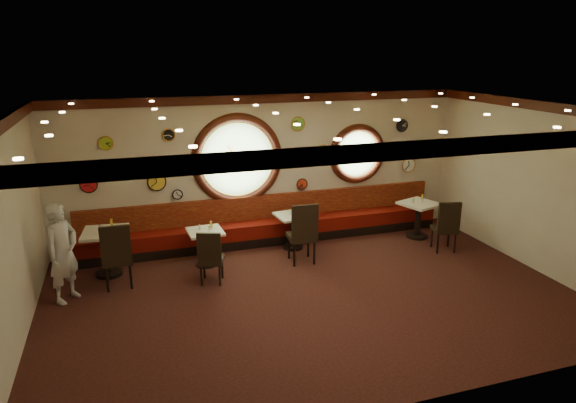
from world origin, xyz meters
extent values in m
cube|color=black|center=(0.00, 0.00, 0.00)|extent=(9.00, 6.00, 0.00)
cube|color=gold|center=(0.00, 0.00, 3.20)|extent=(9.00, 6.00, 0.02)
cube|color=beige|center=(0.00, 3.00, 1.60)|extent=(9.00, 0.02, 3.20)
cube|color=beige|center=(0.00, -3.00, 1.60)|extent=(9.00, 0.02, 3.20)
cube|color=beige|center=(-4.50, 0.00, 1.60)|extent=(0.02, 6.00, 3.20)
cube|color=beige|center=(4.50, 0.00, 1.60)|extent=(0.02, 6.00, 3.20)
cube|color=#37120A|center=(0.00, 2.95, 3.11)|extent=(9.00, 0.10, 0.18)
cube|color=#37120A|center=(0.00, -2.95, 3.11)|extent=(9.00, 0.10, 0.18)
cube|color=#37120A|center=(4.45, 0.00, 3.11)|extent=(0.10, 6.00, 0.18)
cube|color=black|center=(0.00, 2.72, 0.10)|extent=(8.00, 0.55, 0.20)
cube|color=#5D0C07|center=(0.00, 2.72, 0.35)|extent=(8.00, 0.55, 0.30)
cube|color=#5F070F|center=(0.00, 2.94, 0.75)|extent=(8.00, 0.10, 0.55)
cylinder|color=#97C375|center=(-0.60, 3.00, 1.85)|extent=(1.66, 0.02, 1.66)
torus|color=#37120A|center=(-0.60, 2.98, 1.85)|extent=(1.98, 0.18, 1.98)
torus|color=gold|center=(-0.60, 2.95, 1.85)|extent=(1.61, 0.03, 1.61)
cylinder|color=#97C375|center=(2.20, 3.00, 1.80)|extent=(1.10, 0.02, 1.10)
torus|color=#37120A|center=(2.20, 2.98, 1.80)|extent=(1.38, 0.18, 1.38)
torus|color=gold|center=(2.20, 2.95, 1.80)|extent=(1.09, 0.03, 1.09)
cylinder|color=#8FB123|center=(-3.20, 2.96, 2.35)|extent=(0.26, 0.03, 0.26)
cylinder|color=red|center=(-3.60, 2.96, 1.55)|extent=(0.32, 0.03, 0.32)
cylinder|color=gold|center=(-2.30, 2.96, 1.50)|extent=(0.36, 0.03, 0.36)
cylinder|color=#82C93E|center=(0.75, 2.96, 2.55)|extent=(0.30, 0.03, 0.30)
cylinder|color=#CBD446|center=(1.35, 2.96, 1.95)|extent=(0.22, 0.03, 0.22)
cylinder|color=black|center=(3.30, 2.96, 2.40)|extent=(0.28, 0.03, 0.28)
cylinder|color=white|center=(3.55, 2.96, 1.45)|extent=(0.34, 0.03, 0.34)
cylinder|color=black|center=(-2.00, 2.96, 2.45)|extent=(0.24, 0.03, 0.24)
cylinder|color=red|center=(0.85, 2.96, 1.20)|extent=(0.24, 0.03, 0.24)
cylinder|color=silver|center=(-1.90, 2.96, 1.20)|extent=(0.20, 0.03, 0.20)
cylinder|color=black|center=(-3.35, 2.01, 0.03)|extent=(0.50, 0.50, 0.07)
cylinder|color=black|center=(-3.35, 2.01, 0.43)|extent=(0.14, 0.14, 0.80)
cube|color=white|center=(-3.35, 2.01, 0.85)|extent=(0.88, 0.88, 0.06)
cylinder|color=black|center=(-1.52, 1.89, 0.03)|extent=(0.42, 0.42, 0.06)
cylinder|color=black|center=(-1.52, 1.89, 0.36)|extent=(0.11, 0.11, 0.66)
cube|color=white|center=(-1.52, 1.89, 0.70)|extent=(0.69, 0.69, 0.05)
cylinder|color=black|center=(0.39, 2.22, 0.03)|extent=(0.43, 0.43, 0.06)
cylinder|color=black|center=(0.39, 2.22, 0.37)|extent=(0.12, 0.12, 0.68)
cube|color=white|center=(0.39, 2.22, 0.73)|extent=(0.74, 0.74, 0.05)
cylinder|color=black|center=(3.28, 1.98, 0.03)|extent=(0.47, 0.47, 0.06)
cylinder|color=black|center=(3.28, 1.98, 0.40)|extent=(0.13, 0.13, 0.74)
cube|color=white|center=(3.28, 1.98, 0.79)|extent=(0.94, 0.94, 0.05)
cube|color=black|center=(-3.17, 1.46, 0.51)|extent=(0.52, 0.52, 0.09)
cube|color=black|center=(-3.16, 1.24, 0.88)|extent=(0.51, 0.08, 0.66)
cube|color=black|center=(-1.55, 1.10, 0.43)|extent=(0.54, 0.54, 0.07)
cube|color=black|center=(-1.61, 0.93, 0.74)|extent=(0.42, 0.19, 0.56)
cube|color=black|center=(0.33, 1.49, 0.52)|extent=(0.55, 0.55, 0.09)
cube|color=black|center=(0.31, 1.26, 0.91)|extent=(0.53, 0.10, 0.68)
cube|color=black|center=(3.39, 1.13, 0.47)|extent=(0.57, 0.57, 0.08)
cube|color=black|center=(3.34, 0.93, 0.81)|extent=(0.47, 0.17, 0.61)
cylinder|color=silver|center=(-3.44, 2.07, 0.93)|extent=(0.04, 0.04, 0.11)
cylinder|color=#BDBDC1|center=(-1.62, 1.97, 0.78)|extent=(0.04, 0.04, 0.11)
cylinder|color=silver|center=(0.34, 2.22, 0.80)|extent=(0.04, 0.04, 0.10)
cylinder|color=silver|center=(3.15, 2.01, 0.86)|extent=(0.03, 0.03, 0.09)
cylinder|color=silver|center=(-3.39, 2.01, 0.93)|extent=(0.04, 0.04, 0.11)
cylinder|color=silver|center=(-1.45, 1.82, 0.78)|extent=(0.04, 0.04, 0.10)
cylinder|color=silver|center=(0.40, 2.21, 0.80)|extent=(0.03, 0.03, 0.10)
cylinder|color=silver|center=(3.35, 1.97, 0.86)|extent=(0.03, 0.03, 0.09)
cylinder|color=gold|center=(-3.22, 2.15, 0.97)|extent=(0.06, 0.06, 0.18)
cylinder|color=gold|center=(-1.38, 1.97, 0.80)|extent=(0.05, 0.05, 0.15)
cylinder|color=gold|center=(0.46, 2.28, 0.84)|extent=(0.06, 0.06, 0.18)
cylinder|color=yellow|center=(3.44, 2.12, 0.89)|extent=(0.05, 0.05, 0.15)
imported|color=silver|center=(-4.00, 1.17, 0.86)|extent=(0.71, 0.75, 1.72)
camera|label=1|loc=(-2.89, -7.52, 4.12)|focal=32.00mm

